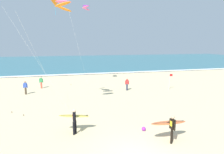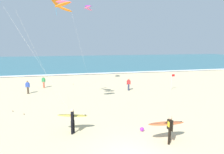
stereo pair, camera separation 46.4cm
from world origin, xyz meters
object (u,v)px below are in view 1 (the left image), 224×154
Objects in this scene: kite_diamond_amber_far at (54,3)px; bystander_green_top at (41,82)px; kite_arc_rose_mid at (63,5)px; surfer_trailing at (74,118)px; bystander_red_top at (127,84)px; lifeguard_flag at (170,80)px; kite_arc_violet_near at (86,8)px; surfer_lead at (170,125)px; beach_ball at (144,129)px; bystander_blue_top at (25,88)px.

bystander_green_top is at bearing 106.23° from kite_diamond_amber_far.
kite_arc_rose_mid is at bearing -58.76° from kite_diamond_amber_far.
bystander_red_top is (7.20, 10.44, -0.23)m from surfer_trailing.
lifeguard_flag is at bearing 36.79° from surfer_trailing.
lifeguard_flag is at bearing -29.40° from kite_arc_violet_near.
bystander_green_top is (-9.01, 16.89, -0.24)m from surfer_lead.
kite_arc_rose_mid is 12.41m from bystander_red_top.
kite_diamond_amber_far reaches higher than kite_arc_rose_mid.
beach_ball is at bearing -49.60° from kite_arc_rose_mid.
kite_diamond_amber_far is 4.96× the size of lifeguard_flag.
kite_arc_rose_mid is (-5.85, 7.47, 7.95)m from surfer_lead.
bystander_green_top is 3.19m from bystander_blue_top.
surfer_trailing is at bearing -76.35° from bystander_green_top.
beach_ball is (-0.95, 1.71, -0.91)m from surfer_lead.
beach_ball is at bearing -83.50° from kite_arc_violet_near.
kite_arc_violet_near reaches higher than surfer_trailing.
kite_arc_rose_mid is 5.90× the size of bystander_red_top.
kite_arc_rose_mid is at bearing 93.86° from surfer_trailing.
bystander_blue_top is at bearing 125.91° from kite_diamond_amber_far.
surfer_lead is at bearing -24.65° from surfer_trailing.
surfer_lead is 20.24m from kite_arc_violet_near.
bystander_blue_top is (-7.71, -3.53, -9.89)m from kite_arc_violet_near.
kite_diamond_amber_far is (-1.12, 6.24, 8.39)m from surfer_trailing.
bystander_blue_top is (-1.46, -2.84, 0.00)m from bystander_green_top.
bystander_green_top is 5.68× the size of beach_ball.
surfer_lead and surfer_trailing have the same top height.
surfer_lead reaches higher than beach_ball.
beach_ball is (4.57, -0.83, -0.90)m from surfer_trailing.
kite_arc_violet_near is (-2.76, 17.58, 9.65)m from surfer_lead.
kite_arc_violet_near reaches higher than lifeguard_flag.
lifeguard_flag is (17.60, -2.05, 0.45)m from bystander_blue_top.
beach_ball is (-8.09, -10.29, -1.13)m from lifeguard_flag.
bystander_green_top is at bearing 118.08° from surfer_lead.
surfer_trailing is 14.77m from bystander_green_top.
lifeguard_flag is (12.66, 9.47, 0.23)m from surfer_trailing.
surfer_lead is 13.08m from bystander_red_top.
surfer_lead reaches higher than bystander_red_top.
kite_arc_violet_near is 6.92× the size of bystander_red_top.
bystander_blue_top is 1.00× the size of bystander_red_top.
beach_ball is (1.81, -15.87, -10.56)m from kite_arc_violet_near.
lifeguard_flag is 7.50× the size of beach_ball.
surfer_trailing is at bearing -79.78° from kite_diamond_amber_far.
kite_arc_violet_near is at bearing 133.96° from bystander_red_top.
bystander_red_top is at bearing 26.76° from kite_diamond_amber_far.
kite_diamond_amber_far is (-6.65, 8.77, 8.37)m from surfer_lead.
kite_arc_violet_near is 1.17× the size of kite_arc_rose_mid.
bystander_red_top is (10.69, -3.91, 0.00)m from bystander_green_top.
kite_diamond_amber_far is at bearing 128.86° from beach_ball.
bystander_green_top is at bearing 103.65° from surfer_trailing.
bystander_red_top is at bearing 36.15° from kite_arc_rose_mid.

